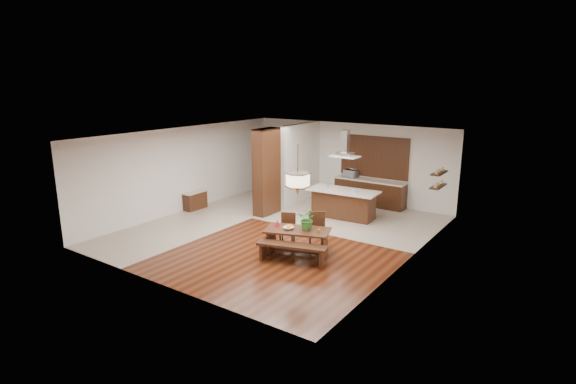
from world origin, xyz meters
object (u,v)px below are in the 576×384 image
Objects in this scene: dining_chair_right at (317,231)px; hallway_console at (195,201)px; dining_chair_left at (287,230)px; foliage_plant at (308,219)px; pendant_lantern at (298,170)px; kitchen_island at (343,203)px; dining_bench at (292,254)px; microwave at (351,173)px; dining_table at (297,236)px; island_cup at (354,191)px; fruit_bowl at (288,228)px; range_hood at (345,144)px.

hallway_console is at bearing 139.58° from dining_chair_right.
dining_chair_left is at bearing -13.58° from hallway_console.
foliage_plant is at bearing -37.62° from dining_chair_left.
foliage_plant is (0.21, 0.16, -1.29)m from pendant_lantern.
dining_bench is at bearing -83.35° from kitchen_island.
microwave is at bearing 107.05° from kitchen_island.
dining_table is 16.27× the size of island_cup.
foliage_plant is at bearing 37.29° from pendant_lantern.
dining_chair_left is 0.39× the size of kitchen_island.
dining_bench is 4.20m from kitchen_island.
dining_bench is at bearing -85.16° from island_cup.
island_cup is (0.06, 3.62, 0.27)m from fruit_bowl.
dining_bench is 1.95× the size of range_hood.
hallway_console is at bearing 159.62° from dining_bench.
island_cup reaches higher than dining_bench.
kitchen_island is at bearing 170.26° from island_cup.
range_hood is at bearing 98.72° from pendant_lantern.
island_cup is at bearing 96.00° from foliage_plant.
dining_chair_right is 0.88m from fruit_bowl.
fruit_bowl is at bearing 132.59° from dining_bench.
dining_bench is 1.93× the size of dining_chair_left.
dining_table is 0.32m from fruit_bowl.
kitchen_island is (-0.75, 3.41, -0.47)m from foliage_plant.
fruit_bowl is at bearing -147.57° from pendant_lantern.
dining_chair_left is at bearing -93.79° from kitchen_island.
pendant_lantern is 1.46× the size of range_hood.
kitchen_island is at bearing 100.26° from dining_bench.
range_hood is (-0.00, 0.00, 1.98)m from kitchen_island.
pendant_lantern is (5.29, -1.48, 1.93)m from hallway_console.
kitchen_island is at bearing 23.70° from hallway_console.
kitchen_island is (-0.55, 3.56, -1.76)m from pendant_lantern.
foliage_plant is 4.86× the size of island_cup.
dining_table is 0.52m from foliage_plant.
microwave is (-1.49, 4.87, 0.59)m from dining_chair_right.
dining_table is at bearing -87.64° from island_cup.
dining_chair_left is at bearing -97.46° from island_cup.
dining_table is 4.11m from range_hood.
dining_chair_right is at bearing -82.83° from island_cup.
fruit_bowl is 2.36× the size of island_cup.
dining_chair_left is 0.91× the size of dining_chair_right.
dining_chair_left is at bearing 130.17° from dining_bench.
foliage_plant is (-0.01, -0.46, 0.46)m from dining_chair_right.
dining_table is 3.35× the size of foliage_plant.
fruit_bowl is (0.36, -0.46, 0.26)m from dining_chair_left.
dining_bench is at bearing -122.42° from dining_chair_right.
kitchen_island is (-0.77, 2.95, -0.02)m from dining_chair_right.
microwave is (-0.71, 5.15, 0.63)m from dining_chair_left.
dining_chair_right is at bearing 89.06° from dining_bench.
fruit_bowl reaches higher than dining_bench.
dining_chair_left is (-0.76, 0.90, 0.21)m from dining_bench.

